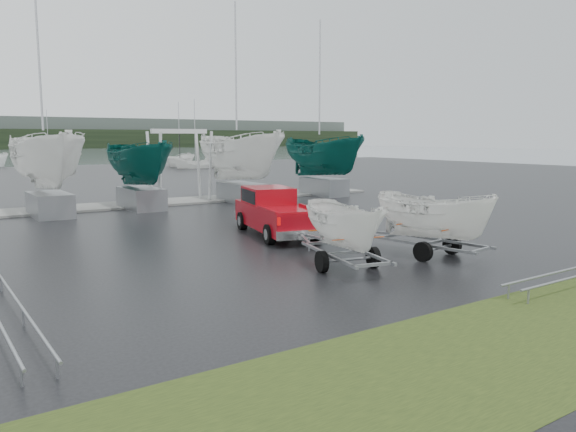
# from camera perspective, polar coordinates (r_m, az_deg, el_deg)

# --- Properties ---
(ground_plane) EXTENTS (120.00, 120.00, 0.00)m
(ground_plane) POSITION_cam_1_polar(r_m,az_deg,el_deg) (20.06, -2.28, -2.56)
(ground_plane) COLOR black
(ground_plane) RESTS_ON ground
(grass_verge) EXTENTS (40.00, 40.00, 0.00)m
(grass_verge) POSITION_cam_1_polar(r_m,az_deg,el_deg) (12.46, 26.07, -10.01)
(grass_verge) COLOR #263414
(grass_verge) RESTS_ON ground
(dock) EXTENTS (30.00, 3.00, 0.12)m
(dock) POSITION_cam_1_polar(r_m,az_deg,el_deg) (31.72, -14.83, 1.19)
(dock) COLOR gray
(dock) RESTS_ON ground
(pickup_truck) EXTENTS (2.96, 5.53, 1.75)m
(pickup_truck) POSITION_cam_1_polar(r_m,az_deg,el_deg) (21.40, -1.47, 0.59)
(pickup_truck) COLOR maroon
(pickup_truck) RESTS_ON ground
(trailer_hitched) EXTENTS (1.99, 3.78, 4.30)m
(trailer_hitched) POSITION_cam_1_polar(r_m,az_deg,el_deg) (15.64, 5.90, 3.07)
(trailer_hitched) COLOR gray
(trailer_hitched) RESTS_ON ground
(trailer_parked) EXTENTS (1.85, 3.73, 4.62)m
(trailer_parked) POSITION_cam_1_polar(r_m,az_deg,el_deg) (17.68, 14.71, 3.97)
(trailer_parked) COLOR gray
(trailer_parked) RESTS_ON ground
(boat_hoist) EXTENTS (3.30, 2.18, 4.12)m
(boat_hoist) POSITION_cam_1_polar(r_m,az_deg,el_deg) (32.41, -10.93, 6.10)
(boat_hoist) COLOR silver
(boat_hoist) RESTS_ON ground
(keelboat_0) EXTENTS (2.81, 3.20, 10.99)m
(keelboat_0) POSITION_cam_1_polar(r_m,az_deg,el_deg) (28.27, -23.48, 8.98)
(keelboat_0) COLOR gray
(keelboat_0) RESTS_ON ground
(keelboat_1) EXTENTS (2.37, 3.20, 7.40)m
(keelboat_1) POSITION_cam_1_polar(r_m,az_deg,el_deg) (29.63, -14.92, 7.91)
(keelboat_1) COLOR gray
(keelboat_1) RESTS_ON ground
(keelboat_2) EXTENTS (2.89, 3.20, 11.07)m
(keelboat_2) POSITION_cam_1_polar(r_m,az_deg,el_deg) (31.88, -4.81, 9.65)
(keelboat_2) COLOR gray
(keelboat_2) RESTS_ON ground
(keelboat_3) EXTENTS (2.66, 3.20, 10.84)m
(keelboat_3) POSITION_cam_1_polar(r_m,az_deg,el_deg) (35.54, 3.70, 8.92)
(keelboat_3) COLOR gray
(keelboat_3) RESTS_ON ground
(mast_rack_1) EXTENTS (0.56, 6.50, 0.06)m
(mast_rack_1) POSITION_cam_1_polar(r_m,az_deg,el_deg) (12.28, -26.51, -8.61)
(mast_rack_1) COLOR gray
(mast_rack_1) RESTS_ON ground
(moored_boat_2) EXTENTS (2.40, 2.35, 10.66)m
(moored_boat_2) POSITION_cam_1_polar(r_m,az_deg,el_deg) (67.18, -9.36, 4.81)
(moored_boat_2) COLOR white
(moored_boat_2) RESTS_ON ground
(moored_boat_3) EXTENTS (3.47, 3.46, 11.22)m
(moored_boat_3) POSITION_cam_1_polar(r_m,az_deg,el_deg) (72.53, -10.91, 5.00)
(moored_boat_3) COLOR white
(moored_boat_3) RESTS_ON ground
(moored_boat_5) EXTENTS (3.12, 3.09, 11.10)m
(moored_boat_5) POSITION_cam_1_polar(r_m,az_deg,el_deg) (98.15, -23.09, 5.27)
(moored_boat_5) COLOR white
(moored_boat_5) RESTS_ON ground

